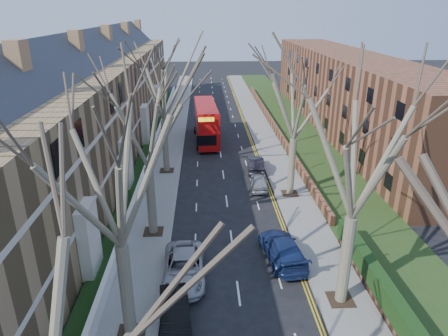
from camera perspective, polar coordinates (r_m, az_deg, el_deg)
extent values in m
cube|color=slate|center=(51.35, -7.50, 4.19)|extent=(3.00, 102.00, 0.12)
cube|color=slate|center=(51.77, 5.89, 4.41)|extent=(3.00, 102.00, 0.12)
cube|color=olive|center=(43.80, -18.87, 6.85)|extent=(9.00, 78.00, 10.00)
cube|color=#2F323A|center=(42.77, -19.86, 14.62)|extent=(4.67, 78.00, 4.67)
cube|color=silver|center=(43.19, -12.92, 5.20)|extent=(0.12, 78.00, 0.35)
cube|color=silver|center=(42.36, -13.32, 9.74)|extent=(0.12, 78.00, 0.35)
cube|color=brown|center=(57.20, 17.14, 10.34)|extent=(8.00, 54.00, 10.00)
cube|color=brown|center=(55.69, 7.05, 6.15)|extent=(0.35, 54.00, 0.90)
cube|color=white|center=(43.81, -10.42, 1.67)|extent=(0.30, 78.00, 1.00)
cube|color=#223C15|center=(52.61, 10.76, 4.52)|extent=(6.00, 102.00, 0.06)
cylinder|color=brown|center=(20.64, -13.74, -16.83)|extent=(0.64, 0.64, 5.25)
cube|color=#2D2116|center=(22.33, -13.10, -22.09)|extent=(1.40, 1.40, 0.05)
cylinder|color=brown|center=(29.06, -10.35, -4.64)|extent=(0.64, 0.64, 5.07)
cube|color=#2D2116|center=(30.25, -10.03, -8.93)|extent=(1.40, 1.40, 0.05)
cylinder|color=brown|center=(40.08, -8.36, 3.11)|extent=(0.60, 0.60, 5.25)
cube|color=#2D2116|center=(40.98, -8.17, -0.35)|extent=(1.40, 1.40, 0.05)
cylinder|color=brown|center=(23.12, 16.98, -12.53)|extent=(0.64, 0.64, 5.25)
cube|color=#2D2116|center=(24.65, 16.29, -17.57)|extent=(1.40, 1.40, 0.05)
cylinder|color=brown|center=(35.10, 9.63, 0.14)|extent=(0.60, 0.60, 5.07)
cube|color=#2D2116|center=(36.09, 9.38, -3.58)|extent=(1.40, 1.40, 0.05)
cube|color=#A70B0C|center=(49.96, -2.56, 5.50)|extent=(3.10, 10.97, 2.17)
cube|color=#A70B0C|center=(49.42, -2.60, 7.81)|extent=(3.06, 10.42, 1.97)
cube|color=black|center=(49.84, -2.57, 5.99)|extent=(3.07, 10.10, 0.89)
cube|color=black|center=(49.40, -2.60, 7.92)|extent=(3.05, 9.88, 0.89)
imported|color=black|center=(22.22, -7.00, -19.89)|extent=(1.99, 4.38, 1.39)
imported|color=#A4A4A9|center=(25.19, -5.74, -13.94)|extent=(2.62, 5.47, 1.50)
imported|color=navy|center=(26.95, 8.37, -11.36)|extent=(2.86, 5.64, 1.57)
imported|color=#909498|center=(36.77, 5.05, -1.97)|extent=(1.93, 4.01, 1.32)
imported|color=black|center=(40.69, 4.54, 0.54)|extent=(1.84, 4.50, 1.45)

